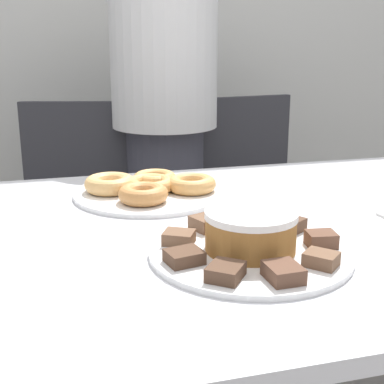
{
  "coord_description": "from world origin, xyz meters",
  "views": [
    {
      "loc": [
        -0.27,
        -0.95,
        1.1
      ],
      "look_at": [
        -0.0,
        0.05,
        0.8
      ],
      "focal_mm": 50.0,
      "sensor_mm": 36.0,
      "label": 1
    }
  ],
  "objects_px": {
    "person_standing": "(165,114)",
    "plate_cake": "(250,252)",
    "frosted_cake": "(251,230)",
    "office_chair_right": "(260,220)",
    "office_chair_left": "(73,237)",
    "plate_donuts": "(150,193)"
  },
  "relations": [
    {
      "from": "office_chair_left",
      "to": "person_standing",
      "type": "bearing_deg",
      "value": 24.25
    },
    {
      "from": "office_chair_left",
      "to": "plate_donuts",
      "type": "relative_size",
      "value": 2.46
    },
    {
      "from": "person_standing",
      "to": "office_chair_right",
      "type": "relative_size",
      "value": 1.81
    },
    {
      "from": "plate_donuts",
      "to": "office_chair_left",
      "type": "bearing_deg",
      "value": 104.39
    },
    {
      "from": "office_chair_left",
      "to": "plate_cake",
      "type": "height_order",
      "value": "office_chair_left"
    },
    {
      "from": "person_standing",
      "to": "plate_donuts",
      "type": "bearing_deg",
      "value": -105.25
    },
    {
      "from": "office_chair_left",
      "to": "office_chair_right",
      "type": "height_order",
      "value": "same"
    },
    {
      "from": "plate_donuts",
      "to": "frosted_cake",
      "type": "distance_m",
      "value": 0.42
    },
    {
      "from": "office_chair_left",
      "to": "plate_donuts",
      "type": "distance_m",
      "value": 0.74
    },
    {
      "from": "person_standing",
      "to": "office_chair_right",
      "type": "xyz_separation_m",
      "value": [
        0.36,
        -0.06,
        -0.42
      ]
    },
    {
      "from": "person_standing",
      "to": "office_chair_left",
      "type": "relative_size",
      "value": 1.81
    },
    {
      "from": "plate_cake",
      "to": "frosted_cake",
      "type": "bearing_deg",
      "value": -63.43
    },
    {
      "from": "person_standing",
      "to": "plate_donuts",
      "type": "height_order",
      "value": "person_standing"
    },
    {
      "from": "person_standing",
      "to": "plate_cake",
      "type": "xyz_separation_m",
      "value": [
        -0.1,
        -1.11,
        -0.09
      ]
    },
    {
      "from": "person_standing",
      "to": "plate_donuts",
      "type": "xyz_separation_m",
      "value": [
        -0.19,
        -0.7,
        -0.09
      ]
    },
    {
      "from": "plate_cake",
      "to": "plate_donuts",
      "type": "xyz_separation_m",
      "value": [
        -0.1,
        0.41,
        0.0
      ]
    },
    {
      "from": "office_chair_left",
      "to": "plate_cake",
      "type": "relative_size",
      "value": 2.54
    },
    {
      "from": "person_standing",
      "to": "office_chair_left",
      "type": "xyz_separation_m",
      "value": [
        -0.36,
        -0.06,
        -0.42
      ]
    },
    {
      "from": "office_chair_left",
      "to": "office_chair_right",
      "type": "bearing_deg",
      "value": 14.36
    },
    {
      "from": "person_standing",
      "to": "office_chair_right",
      "type": "height_order",
      "value": "person_standing"
    },
    {
      "from": "person_standing",
      "to": "plate_cake",
      "type": "height_order",
      "value": "person_standing"
    },
    {
      "from": "office_chair_right",
      "to": "plate_cake",
      "type": "xyz_separation_m",
      "value": [
        -0.46,
        -1.05,
        0.33
      ]
    }
  ]
}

